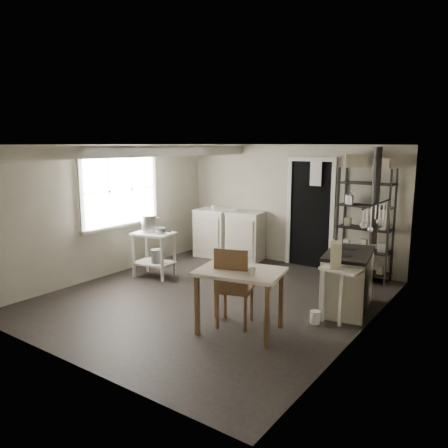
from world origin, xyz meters
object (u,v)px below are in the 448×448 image
Objects in this scene: base_cabinets at (230,235)px; stove at (348,279)px; stockpot at (149,224)px; prep_table at (154,254)px; work_table at (240,302)px; chair at (235,289)px; shelf_rack at (365,225)px; flour_sack at (354,267)px.

base_cabinets is 1.41× the size of stove.
stockpot reaches higher than stove.
prep_table is 0.55m from stockpot.
chair is at bearing 140.82° from work_table.
shelf_rack is (3.05, 2.00, 0.55)m from prep_table.
chair reaches higher than base_cabinets.
chair reaches higher than flour_sack.
base_cabinets is 3.35m from stove.
base_cabinets is at bearing 106.88° from chair.
shelf_rack reaches higher than work_table.
stockpot is at bearing 176.22° from stove.
flour_sack is (2.65, -0.09, -0.22)m from base_cabinets.
prep_table is 2.72m from work_table.
work_table is at bearing -98.01° from shelf_rack.
shelf_rack is at bearing -5.86° from base_cabinets.
flour_sack is (0.47, 2.86, -0.14)m from work_table.
shelf_rack is 1.85× the size of work_table.
shelf_rack reaches higher than base_cabinets.
stockpot is at bearing -111.40° from base_cabinets.
stockpot is 0.15× the size of shelf_rack.
stockpot reaches higher than chair.
chair is 2.81m from flour_sack.
stove is at bearing 7.16° from prep_table.
chair is at bearing -101.40° from shelf_rack.
stockpot is at bearing 157.70° from work_table.
prep_table is 3.48m from flour_sack.
shelf_rack reaches higher than chair.
prep_table is 0.41× the size of shelf_rack.
work_table is (-0.83, -1.49, -0.06)m from stove.
base_cabinets reaches higher than stove.
prep_table is at bearing -144.61° from shelf_rack.
work_table is 2.15× the size of flour_sack.
stove reaches higher than flour_sack.
stockpot is 0.61× the size of flour_sack.
flour_sack is (-0.07, -0.21, -0.71)m from shelf_rack.
flour_sack is (3.08, 1.79, -0.70)m from stockpot.
stove is (3.01, -1.46, -0.02)m from base_cabinets.
flour_sack is (0.63, 2.73, -0.25)m from chair.
stove is at bearing -34.35° from base_cabinets.
shelf_rack is at bearing 70.83° from flour_sack.
stove is 1.43m from flour_sack.
prep_table is 0.75× the size of chair.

